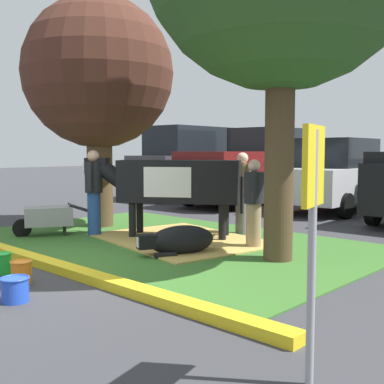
% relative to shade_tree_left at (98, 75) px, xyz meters
% --- Properties ---
extents(ground_plane, '(80.00, 80.00, 0.00)m').
position_rel_shade_tree_left_xyz_m(ground_plane, '(2.47, -2.59, -3.32)').
color(ground_plane, '#38383D').
extents(grass_island, '(7.51, 4.82, 0.02)m').
position_rel_shade_tree_left_xyz_m(grass_island, '(2.37, -0.24, -3.31)').
color(grass_island, '#386B28').
rests_on(grass_island, ground).
extents(curb_yellow, '(8.71, 0.24, 0.12)m').
position_rel_shade_tree_left_xyz_m(curb_yellow, '(2.37, -2.80, -3.26)').
color(curb_yellow, yellow).
rests_on(curb_yellow, ground).
extents(hay_bedding, '(3.59, 2.95, 0.04)m').
position_rel_shade_tree_left_xyz_m(hay_bedding, '(2.52, -0.00, -3.30)').
color(hay_bedding, tan).
rests_on(hay_bedding, ground).
extents(shade_tree_left, '(3.25, 3.25, 5.00)m').
position_rel_shade_tree_left_xyz_m(shade_tree_left, '(0.00, 0.00, 0.00)').
color(shade_tree_left, brown).
rests_on(shade_tree_left, ground).
extents(cow_holstein, '(2.81, 2.04, 1.54)m').
position_rel_shade_tree_left_xyz_m(cow_holstein, '(2.18, 0.14, -2.24)').
color(cow_holstein, black).
rests_on(cow_holstein, ground).
extents(calf_lying, '(0.87, 1.32, 0.48)m').
position_rel_shade_tree_left_xyz_m(calf_lying, '(3.36, -0.88, -3.09)').
color(calf_lying, black).
rests_on(calf_lying, ground).
extents(person_handler, '(0.36, 0.44, 1.69)m').
position_rel_shade_tree_left_xyz_m(person_handler, '(0.91, -0.81, -2.41)').
color(person_handler, '#23478C').
rests_on(person_handler, ground).
extents(person_visitor_near, '(0.52, 0.34, 1.65)m').
position_rel_shade_tree_left_xyz_m(person_visitor_near, '(2.91, 1.34, -2.44)').
color(person_visitor_near, slate).
rests_on(person_visitor_near, ground).
extents(person_visitor_far, '(0.35, 0.44, 1.53)m').
position_rel_shade_tree_left_xyz_m(person_visitor_far, '(3.90, 0.37, -2.51)').
color(person_visitor_far, '#9E7F5B').
rests_on(person_visitor_far, ground).
extents(wheelbarrow, '(1.12, 1.54, 0.63)m').
position_rel_shade_tree_left_xyz_m(wheelbarrow, '(0.22, -1.43, -2.94)').
color(wheelbarrow, gray).
rests_on(wheelbarrow, ground).
extents(parking_sign, '(0.15, 0.44, 1.86)m').
position_rel_shade_tree_left_xyz_m(parking_sign, '(7.12, -3.34, -2.01)').
color(parking_sign, '#99999E').
rests_on(parking_sign, ground).
extents(bucket_green, '(0.27, 0.27, 0.29)m').
position_rel_shade_tree_left_xyz_m(bucket_green, '(2.44, -3.40, -3.17)').
color(bucket_green, green).
rests_on(bucket_green, ground).
extents(bucket_orange, '(0.28, 0.28, 0.29)m').
position_rel_shade_tree_left_xyz_m(bucket_orange, '(3.10, -3.46, -3.17)').
color(bucket_orange, orange).
rests_on(bucket_orange, ground).
extents(bucket_blue, '(0.32, 0.32, 0.28)m').
position_rel_shade_tree_left_xyz_m(bucket_blue, '(3.75, -3.87, -3.18)').
color(bucket_blue, blue).
rests_on(bucket_blue, ground).
extents(suv_dark_grey, '(2.27, 4.68, 2.52)m').
position_rel_shade_tree_left_xyz_m(suv_dark_grey, '(-3.14, 6.21, -2.05)').
color(suv_dark_grey, '#3D3D42').
rests_on(suv_dark_grey, ground).
extents(pickup_truck_maroon, '(2.39, 5.48, 2.42)m').
position_rel_shade_tree_left_xyz_m(pickup_truck_maroon, '(-0.45, 6.15, -2.21)').
color(pickup_truck_maroon, maroon).
rests_on(pickup_truck_maroon, ground).
extents(hatchback_white, '(2.17, 4.47, 2.02)m').
position_rel_shade_tree_left_xyz_m(hatchback_white, '(2.41, 6.32, -2.34)').
color(hatchback_white, silver).
rests_on(hatchback_white, ground).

